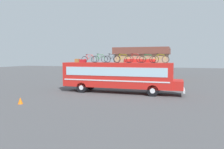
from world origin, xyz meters
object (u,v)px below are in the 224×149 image
object	(u,v)px
rooftop_bicycle_1	(89,59)
rooftop_bicycle_2	(100,59)
luggage_bag_2	(83,61)
rooftop_bicycle_4	(122,59)
rooftop_bicycle_3	(112,59)
rooftop_bicycle_5	(135,59)
rooftop_bicycle_6	(148,59)
rooftop_bicycle_7	(160,59)
traffic_cone	(20,101)
bus	(118,75)
luggage_bag_1	(77,61)

from	to	relation	value
rooftop_bicycle_1	rooftop_bicycle_2	bearing A→B (deg)	-2.21
luggage_bag_2	rooftop_bicycle_4	bearing A→B (deg)	-1.18
rooftop_bicycle_3	rooftop_bicycle_5	world-z (taller)	rooftop_bicycle_5
rooftop_bicycle_6	rooftop_bicycle_7	xyz separation A→B (m)	(1.25, -0.29, 0.01)
rooftop_bicycle_3	rooftop_bicycle_1	bearing A→B (deg)	179.80
rooftop_bicycle_4	traffic_cone	xyz separation A→B (m)	(-6.30, -7.13, -3.20)
luggage_bag_2	rooftop_bicycle_4	size ratio (longest dim) A/B	0.34
luggage_bag_2	rooftop_bicycle_5	size ratio (longest dim) A/B	0.34
bus	rooftop_bicycle_1	bearing A→B (deg)	-179.13
rooftop_bicycle_5	rooftop_bicycle_7	xyz separation A→B (m)	(2.49, -0.14, -0.02)
rooftop_bicycle_4	rooftop_bicycle_5	bearing A→B (deg)	18.00
luggage_bag_2	rooftop_bicycle_7	distance (m)	8.02
rooftop_bicycle_3	luggage_bag_1	bearing A→B (deg)	177.44
traffic_cone	rooftop_bicycle_2	bearing A→B (deg)	62.49
rooftop_bicycle_4	rooftop_bicycle_7	distance (m)	3.67
rooftop_bicycle_6	traffic_cone	world-z (taller)	rooftop_bicycle_6
rooftop_bicycle_4	rooftop_bicycle_5	distance (m)	1.23
rooftop_bicycle_3	traffic_cone	size ratio (longest dim) A/B	3.27
luggage_bag_1	rooftop_bicycle_6	world-z (taller)	rooftop_bicycle_6
rooftop_bicycle_6	luggage_bag_1	bearing A→B (deg)	-179.51
rooftop_bicycle_4	traffic_cone	bearing A→B (deg)	-131.49
luggage_bag_2	rooftop_bicycle_5	xyz separation A→B (m)	(5.53, 0.29, 0.23)
bus	rooftop_bicycle_3	xyz separation A→B (m)	(-0.69, -0.06, 1.67)
luggage_bag_1	rooftop_bicycle_1	xyz separation A→B (m)	(1.48, -0.17, 0.18)
luggage_bag_2	bus	bearing A→B (deg)	3.64
traffic_cone	rooftop_bicycle_4	bearing A→B (deg)	48.51
rooftop_bicycle_1	rooftop_bicycle_2	distance (m)	1.24
bus	rooftop_bicycle_2	xyz separation A→B (m)	(-1.96, -0.10, 1.67)
rooftop_bicycle_1	rooftop_bicycle_7	bearing A→B (deg)	-0.39
rooftop_bicycle_7	luggage_bag_1	bearing A→B (deg)	178.58
rooftop_bicycle_2	rooftop_bicycle_3	size ratio (longest dim) A/B	0.98
rooftop_bicycle_6	rooftop_bicycle_7	size ratio (longest dim) A/B	1.02
luggage_bag_2	rooftop_bicycle_7	size ratio (longest dim) A/B	0.37
bus	rooftop_bicycle_1	size ratio (longest dim) A/B	6.91
luggage_bag_1	rooftop_bicycle_5	size ratio (longest dim) A/B	0.27
rooftop_bicycle_1	rooftop_bicycle_6	distance (m)	6.12
rooftop_bicycle_2	rooftop_bicycle_6	xyz separation A→B (m)	(4.88, 0.28, -0.02)
rooftop_bicycle_6	rooftop_bicycle_4	bearing A→B (deg)	-167.81
luggage_bag_1	rooftop_bicycle_3	world-z (taller)	rooftop_bicycle_3
rooftop_bicycle_2	traffic_cone	world-z (taller)	rooftop_bicycle_2
rooftop_bicycle_2	traffic_cone	xyz separation A→B (m)	(-3.84, -7.37, -3.21)
rooftop_bicycle_1	rooftop_bicycle_2	size ratio (longest dim) A/B	1.06
luggage_bag_2	rooftop_bicycle_2	bearing A→B (deg)	4.49
luggage_bag_1	bus	bearing A→B (deg)	-1.48
rooftop_bicycle_4	rooftop_bicycle_6	world-z (taller)	rooftop_bicycle_4
rooftop_bicycle_4	rooftop_bicycle_3	bearing A→B (deg)	166.93
luggage_bag_1	luggage_bag_2	size ratio (longest dim) A/B	0.78
luggage_bag_1	rooftop_bicycle_6	xyz separation A→B (m)	(7.59, 0.07, 0.18)
rooftop_bicycle_3	rooftop_bicycle_4	world-z (taller)	rooftop_bicycle_3
rooftop_bicycle_3	bus	bearing A→B (deg)	4.78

